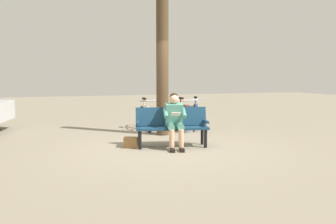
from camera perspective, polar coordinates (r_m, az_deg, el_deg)
The scene contains 10 objects.
ground_plane at distance 7.26m, azimuth -0.37°, elevation -6.11°, with size 40.00×40.00×0.00m, color gray.
bench at distance 7.22m, azimuth 0.66°, elevation -2.10°, with size 1.66×0.78×0.87m.
person_reading at distance 7.04m, azimuth 1.17°, elevation -1.01°, with size 0.54×0.81×1.20m.
handbag at distance 7.15m, azimuth -6.58°, elevation -5.37°, with size 0.30×0.14×0.24m, color olive.
tree_trunk at distance 8.58m, azimuth -1.00°, elevation 8.20°, with size 0.32×0.32×3.69m, color #4C3823.
litter_bin at distance 9.08m, azimuth 3.28°, elevation -1.26°, with size 0.40×0.40×0.74m.
bicycle_silver at distance 10.12m, azimuth 4.95°, elevation -0.55°, with size 0.64×1.62×0.94m.
bicycle_red at distance 9.69m, azimuth 2.79°, elevation -0.84°, with size 0.48×1.67×0.94m.
bicycle_black at distance 9.71m, azimuth -1.00°, elevation -0.81°, with size 0.64×1.62×0.94m.
bicycle_green at distance 9.47m, azimuth -4.00°, elevation -1.01°, with size 0.48×1.68×0.94m.
Camera 1 is at (2.15, 6.76, 1.56)m, focal length 34.45 mm.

